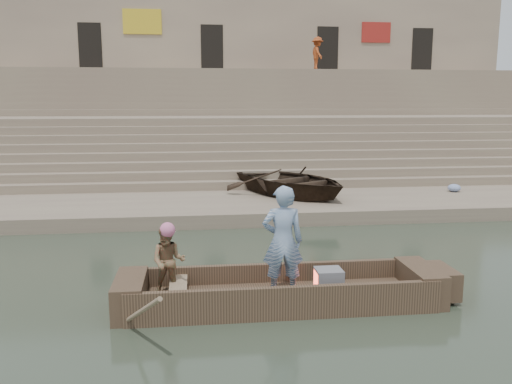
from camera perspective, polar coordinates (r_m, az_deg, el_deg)
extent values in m
plane|color=#2C3729|center=(9.55, 13.96, -12.10)|extent=(120.00, 120.00, 0.00)
cube|color=#81735C|center=(16.91, 4.39, -1.49)|extent=(32.00, 4.00, 0.40)
cube|color=#81735C|center=(24.07, 0.95, 4.82)|extent=(32.00, 3.00, 2.80)
cube|color=#81735C|center=(30.94, -0.82, 8.17)|extent=(32.00, 3.00, 5.20)
cube|color=#81735C|center=(19.05, 3.09, 0.28)|extent=(32.00, 0.50, 0.70)
cube|color=#81735C|center=(19.52, 2.84, 0.95)|extent=(32.00, 0.50, 1.00)
cube|color=#81735C|center=(19.98, 2.60, 1.60)|extent=(32.00, 0.50, 1.30)
cube|color=#81735C|center=(20.45, 2.37, 2.22)|extent=(32.00, 0.50, 1.60)
cube|color=#81735C|center=(20.92, 2.16, 2.81)|extent=(32.00, 0.50, 1.90)
cube|color=#81735C|center=(21.39, 1.95, 3.37)|extent=(32.00, 0.50, 2.20)
cube|color=#81735C|center=(21.87, 1.75, 3.91)|extent=(32.00, 0.50, 2.50)
cube|color=#81735C|center=(22.34, 1.56, 4.42)|extent=(32.00, 0.50, 2.80)
cube|color=#81735C|center=(25.78, 0.42, 5.49)|extent=(32.00, 0.50, 3.10)
cube|color=#81735C|center=(26.27, 0.28, 5.90)|extent=(32.00, 0.50, 3.40)
cube|color=#81735C|center=(26.75, 0.15, 6.30)|extent=(32.00, 0.50, 3.70)
cube|color=#81735C|center=(27.24, 0.02, 6.68)|extent=(32.00, 0.50, 4.00)
cube|color=#81735C|center=(27.73, -0.10, 7.04)|extent=(32.00, 0.50, 4.30)
cube|color=#81735C|center=(28.22, -0.22, 7.40)|extent=(32.00, 0.50, 4.60)
cube|color=#81735C|center=(28.71, -0.34, 7.74)|extent=(32.00, 0.50, 4.90)
cube|color=#81735C|center=(29.20, -0.45, 8.07)|extent=(32.00, 0.50, 5.20)
cube|color=tan|center=(34.97, -1.54, 13.29)|extent=(32.00, 5.00, 11.20)
cube|color=black|center=(32.95, -17.46, 14.80)|extent=(1.30, 0.18, 2.60)
cube|color=black|center=(32.47, -4.78, 15.29)|extent=(1.30, 0.18, 2.60)
cube|color=black|center=(33.48, 7.71, 15.07)|extent=(1.30, 0.18, 2.60)
cube|color=black|center=(35.44, 17.46, 14.42)|extent=(1.30, 0.18, 2.60)
cube|color=gold|center=(32.65, -12.19, 17.55)|extent=(2.20, 0.10, 1.40)
cube|color=maroon|center=(34.38, 12.84, 16.46)|extent=(1.80, 0.10, 1.20)
cube|color=brown|center=(9.39, 2.61, -11.48)|extent=(5.00, 1.30, 0.22)
cube|color=brown|center=(8.75, 3.30, -11.91)|extent=(5.20, 0.12, 0.56)
cube|color=brown|center=(9.90, 2.02, -9.27)|extent=(5.20, 0.12, 0.56)
cube|color=brown|center=(9.27, -13.42, -10.78)|extent=(0.50, 1.30, 0.60)
cube|color=brown|center=(10.04, 17.33, -9.34)|extent=(0.50, 1.30, 0.60)
cube|color=brown|center=(10.20, 19.41, -9.03)|extent=(0.35, 0.90, 0.50)
cube|color=#937A5B|center=(9.17, -8.40, -10.16)|extent=(0.30, 1.20, 0.08)
cylinder|color=#937A5B|center=(8.42, -13.08, -12.93)|extent=(1.03, 2.10, 1.36)
sphere|color=#D06791|center=(9.01, -9.54, -4.07)|extent=(0.26, 0.26, 0.26)
imported|color=navy|center=(8.96, 2.90, -5.33)|extent=(0.72, 0.49, 1.92)
imported|color=#287844|center=(9.15, -9.44, -7.40)|extent=(0.64, 0.52, 1.22)
cube|color=slate|center=(9.45, 7.85, -9.41)|extent=(0.46, 0.42, 0.40)
cube|color=#E5593F|center=(9.40, 6.59, -9.48)|extent=(0.04, 0.34, 0.32)
imported|color=#2D2116|center=(17.55, 3.89, 1.15)|extent=(5.13, 5.56, 0.94)
imported|color=#983D19|center=(31.22, 6.64, 14.61)|extent=(0.79, 1.26, 1.86)
ellipsoid|color=#3F5999|center=(19.51, 20.62, 0.42)|extent=(0.44, 0.44, 0.26)
ellipsoid|color=#3F5999|center=(16.95, 6.27, -0.35)|extent=(0.44, 0.44, 0.26)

